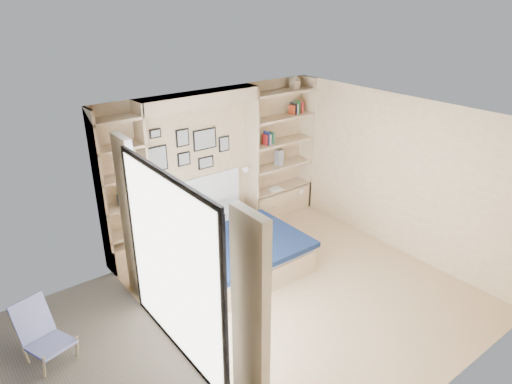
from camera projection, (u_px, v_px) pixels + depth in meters
ground at (301, 288)px, 6.52m from camera, size 4.50×4.50×0.00m
room_shell at (218, 192)px, 6.97m from camera, size 4.50×4.50×4.50m
bed at (232, 245)px, 7.09m from camera, size 1.71×2.09×1.07m
photo_gallery at (189, 148)px, 7.23m from camera, size 1.48×0.02×0.82m
reading_lamps at (206, 180)px, 7.36m from camera, size 1.92×0.12×0.15m
shelf_decor at (269, 129)px, 7.93m from camera, size 3.53×0.23×2.03m
deck_chair at (42, 333)px, 5.18m from camera, size 0.59×0.79×0.71m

